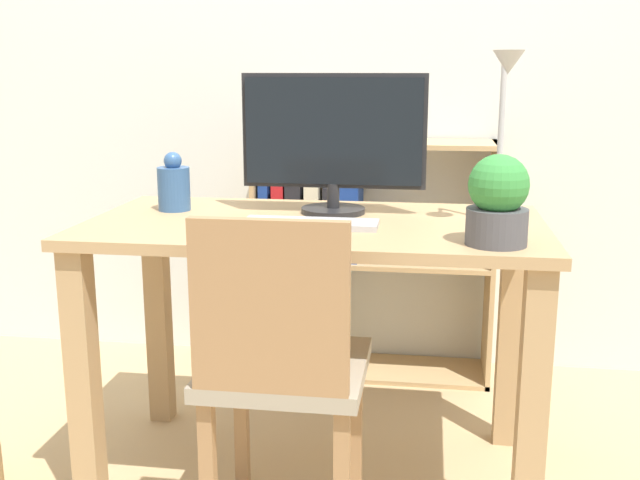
# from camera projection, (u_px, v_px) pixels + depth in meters

# --- Properties ---
(ground_plane) EXTENTS (10.00, 10.00, 0.00)m
(ground_plane) POSITION_uv_depth(u_px,v_px,m) (315.00, 471.00, 2.23)
(ground_plane) COLOR tan
(wall_back) EXTENTS (8.00, 0.05, 2.60)m
(wall_back) POSITION_uv_depth(u_px,v_px,m) (353.00, 35.00, 2.88)
(wall_back) COLOR silver
(wall_back) RESTS_ON ground_plane
(desk) EXTENTS (1.26, 0.67, 0.76)m
(desk) POSITION_uv_depth(u_px,v_px,m) (315.00, 275.00, 2.10)
(desk) COLOR tan
(desk) RESTS_ON ground_plane
(monitor) EXTENTS (0.53, 0.19, 0.40)m
(monitor) POSITION_uv_depth(u_px,v_px,m) (334.00, 137.00, 2.13)
(monitor) COLOR #232326
(monitor) RESTS_ON desk
(keyboard) EXTENTS (0.36, 0.11, 0.02)m
(keyboard) POSITION_uv_depth(u_px,v_px,m) (309.00, 223.00, 1.99)
(keyboard) COLOR #B2B2B7
(keyboard) RESTS_ON desk
(vase) EXTENTS (0.10, 0.10, 0.17)m
(vase) POSITION_uv_depth(u_px,v_px,m) (174.00, 186.00, 2.21)
(vase) COLOR #33598C
(vase) RESTS_ON desk
(desk_lamp) EXTENTS (0.10, 0.19, 0.46)m
(desk_lamp) POSITION_uv_depth(u_px,v_px,m) (504.00, 120.00, 1.94)
(desk_lamp) COLOR #B7B7BC
(desk_lamp) RESTS_ON desk
(potted_plant) EXTENTS (0.15, 0.15, 0.22)m
(potted_plant) POSITION_uv_depth(u_px,v_px,m) (498.00, 201.00, 1.76)
(potted_plant) COLOR #4C4C51
(potted_plant) RESTS_ON desk
(chair) EXTENTS (0.40, 0.40, 0.86)m
(chair) POSITION_uv_depth(u_px,v_px,m) (281.00, 364.00, 1.82)
(chair) COLOR #9E937F
(chair) RESTS_ON ground_plane
(bookshelf) EXTENTS (0.90, 0.28, 0.91)m
(bookshelf) POSITION_uv_depth(u_px,v_px,m) (331.00, 258.00, 2.90)
(bookshelf) COLOR tan
(bookshelf) RESTS_ON ground_plane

